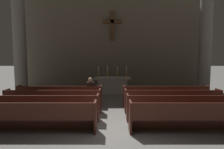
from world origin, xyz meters
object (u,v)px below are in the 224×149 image
pew_left_row_1 (32,117)px  candlestick_outer_right (126,74)px  altar (112,85)px  lone_worshipper (90,91)px  column_left_second (19,34)px  column_right_second (205,34)px  pew_left_row_2 (44,108)px  pew_left_row_4 (60,96)px  pew_right_row_1 (193,117)px  pew_left_row_3 (53,101)px  pew_right_row_2 (181,108)px  pew_right_row_3 (172,101)px  candlestick_inner_left (107,74)px  candlestick_inner_right (117,74)px  pew_right_row_4 (165,96)px  candlestick_outer_left (98,74)px

pew_left_row_1 → candlestick_outer_right: candlestick_outer_right is taller
altar → lone_worshipper: 3.09m
column_left_second → column_right_second: bearing=0.0°
pew_left_row_2 → pew_left_row_4: size_ratio=1.00×
pew_left_row_4 → pew_right_row_1: 5.74m
column_left_second → lone_worshipper: size_ratio=5.57×
pew_left_row_3 → candlestick_outer_right: candlestick_outer_right is taller
pew_right_row_1 → column_left_second: size_ratio=0.52×
pew_left_row_1 → pew_right_row_2: size_ratio=1.00×
pew_right_row_1 → altar: 6.52m
candlestick_outer_right → lone_worshipper: candlestick_outer_right is taller
pew_right_row_3 → column_right_second: size_ratio=0.52×
candlestick_inner_left → pew_left_row_2: bearing=-112.8°
altar → candlestick_outer_right: bearing=0.0°
pew_right_row_2 → pew_right_row_3: same height
pew_left_row_2 → pew_right_row_2: size_ratio=1.00×
pew_right_row_2 → candlestick_inner_right: 5.50m
pew_left_row_4 → candlestick_outer_right: bearing=42.1°
pew_right_row_2 → pew_right_row_3: size_ratio=1.00×
pew_right_row_1 → candlestick_inner_right: size_ratio=5.61×
candlestick_inner_right → lone_worshipper: size_ratio=0.52×
pew_right_row_4 → candlestick_inner_left: size_ratio=5.61×
pew_left_row_3 → pew_right_row_3: (4.83, 0.00, 0.00)m
pew_right_row_4 → altar: altar is taller
column_right_second → pew_left_row_1: bearing=-143.4°
altar → candlestick_outer_right: size_ratio=3.21×
pew_right_row_1 → column_right_second: size_ratio=0.52×
pew_left_row_1 → column_right_second: size_ratio=0.52×
pew_left_row_4 → candlestick_outer_left: candlestick_outer_left is taller
pew_right_row_2 → pew_right_row_4: bearing=90.0°
pew_right_row_4 → candlestick_inner_right: (-2.12, 2.95, 0.75)m
pew_right_row_4 → column_right_second: column_right_second is taller
altar → candlestick_inner_left: (-0.30, 0.00, 0.70)m
column_left_second → pew_right_row_3: bearing=-25.7°
pew_left_row_3 → candlestick_outer_right: 5.21m
pew_right_row_3 → column_right_second: (3.07, 3.80, 3.11)m
pew_right_row_4 → candlestick_inner_left: candlestick_inner_left is taller
pew_left_row_1 → pew_left_row_4: size_ratio=1.00×
pew_left_row_2 → candlestick_inner_right: bearing=61.6°
pew_right_row_3 → candlestick_outer_left: size_ratio=5.61×
pew_left_row_2 → column_right_second: column_right_second is taller
altar → pew_left_row_1: bearing=-111.7°
candlestick_inner_left → lone_worshipper: candlestick_inner_left is taller
pew_right_row_3 → pew_left_row_3: bearing=180.0°
pew_left_row_2 → column_right_second: size_ratio=0.52×
pew_right_row_1 → pew_right_row_3: size_ratio=1.00×
pew_left_row_4 → pew_right_row_4: 4.83m
pew_left_row_3 → pew_right_row_3: 4.83m
pew_right_row_2 → column_right_second: size_ratio=0.52×
pew_right_row_1 → pew_left_row_3: bearing=156.8°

